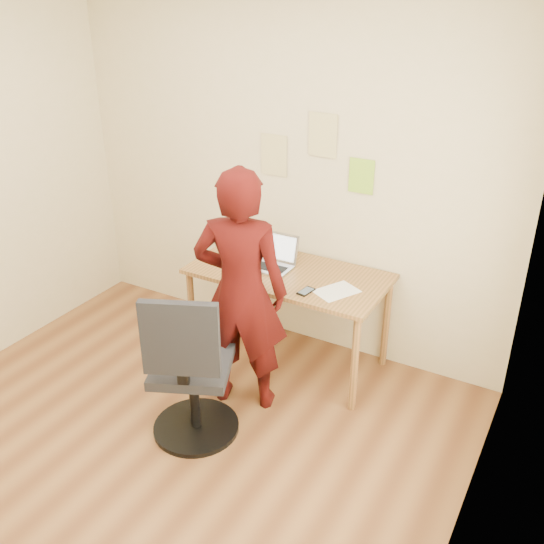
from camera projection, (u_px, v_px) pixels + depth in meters
The scene contains 10 objects.
room at pixel (118, 258), 3.04m from camera, with size 3.58×3.58×2.78m.
desk at pixel (288, 283), 4.32m from camera, with size 1.40×0.70×0.74m.
laptop at pixel (273, 260), 4.35m from camera, with size 0.31×0.28×0.22m.
paper_sheet at pixel (337, 291), 4.02m from camera, with size 0.20×0.28×0.00m, color white.
phone at pixel (306, 291), 4.01m from camera, with size 0.09×0.14×0.01m.
wall_note_left at pixel (274, 155), 4.39m from camera, with size 0.21×0.00×0.30m, color #D8C981.
wall_note_mid at pixel (323, 135), 4.13m from camera, with size 0.21×0.00×0.30m, color #D8C981.
wall_note_right at pixel (361, 176), 4.11m from camera, with size 0.18×0.00×0.24m, color #96D530.
office_chair at pixel (190, 378), 3.64m from camera, with size 0.61×0.62×1.05m.
person at pixel (241, 292), 3.83m from camera, with size 0.60×0.40×1.65m, color #390907.
Camera 1 is at (2.03, -2.02, 2.63)m, focal length 40.00 mm.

